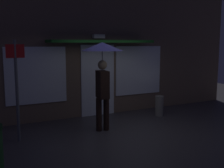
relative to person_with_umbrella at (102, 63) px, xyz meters
The scene contains 5 objects.
ground_plane 1.95m from the person_with_umbrella, 50.63° to the right, with size 18.00×18.00×0.00m, color #38353A.
building_facade 1.81m from the person_with_umbrella, 72.15° to the left, with size 10.37×1.00×4.33m.
person_with_umbrella is the anchor object (origin of this frame).
street_sign_post 2.11m from the person_with_umbrella, behind, with size 0.40×0.07×2.32m.
sidewalk_bollard 2.69m from the person_with_umbrella, 14.10° to the left, with size 0.26×0.26×0.63m, color slate.
Camera 1 is at (-3.50, -5.73, 2.24)m, focal length 44.97 mm.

